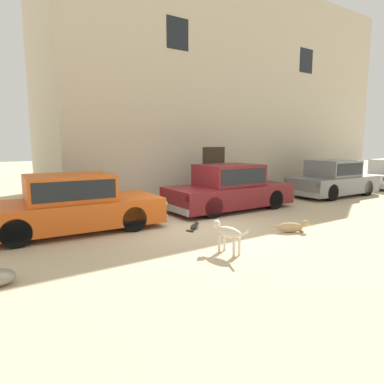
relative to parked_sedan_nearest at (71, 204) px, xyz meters
name	(u,v)px	position (x,y,z in m)	size (l,w,h in m)	color
ground_plane	(195,225)	(2.97, -1.21, -0.72)	(80.00, 80.00, 0.00)	#CCB78E
parked_sedan_nearest	(71,204)	(0.00, 0.00, 0.00)	(4.68, 2.06, 1.47)	#D15619
parked_sedan_second	(229,188)	(5.21, 0.01, 0.03)	(4.57, 1.85, 1.54)	maroon
parked_sedan_third	(333,178)	(10.89, -0.12, 0.03)	(4.31, 1.89, 1.54)	slate
apartment_block	(217,98)	(8.64, 5.15, 3.82)	(16.74, 6.11, 9.08)	#BCB299
stray_dog_spotted	(227,232)	(2.21, -3.53, -0.28)	(0.29, 1.01, 0.67)	beige
stray_dog_tan	(292,227)	(4.62, -3.20, -0.58)	(0.94, 0.63, 0.35)	tan
stray_cat	(194,226)	(2.74, -1.54, -0.65)	(0.55, 0.50, 0.16)	#2D2B28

